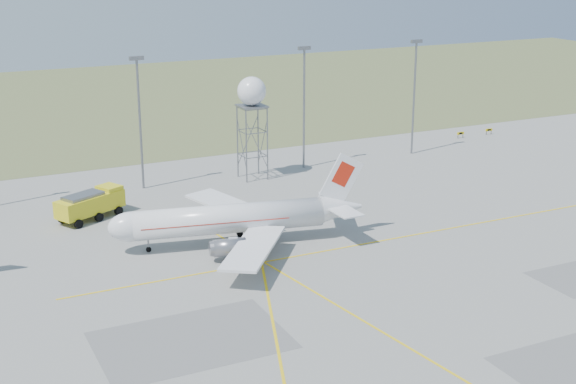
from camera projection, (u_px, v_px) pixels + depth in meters
name	position (u px, v px, depth m)	size (l,w,h in m)	color
ground	(457.00, 365.00, 72.31)	(400.00, 400.00, 0.00)	gray
grass_strip	(98.00, 103.00, 192.69)	(400.00, 120.00, 0.03)	#4D5D33
mast_b	(139.00, 112.00, 121.33)	(2.20, 0.50, 20.50)	slate
mast_c	(304.00, 97.00, 133.00)	(2.20, 0.50, 20.50)	slate
mast_d	(414.00, 88.00, 142.16)	(2.20, 0.50, 20.50)	slate
taxi_sign_near	(461.00, 134.00, 157.11)	(1.60, 0.17, 1.20)	black
taxi_sign_far	(489.00, 130.00, 160.03)	(1.60, 0.17, 1.20)	black
airliner_main	(233.00, 219.00, 100.47)	(32.45, 31.06, 11.09)	silver
radar_tower	(252.00, 122.00, 127.57)	(4.57, 4.57, 16.56)	slate
fire_truck	(92.00, 205.00, 110.59)	(10.30, 7.41, 3.95)	gold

